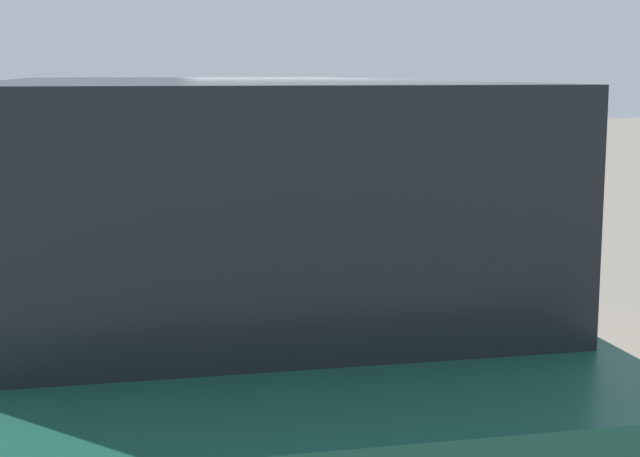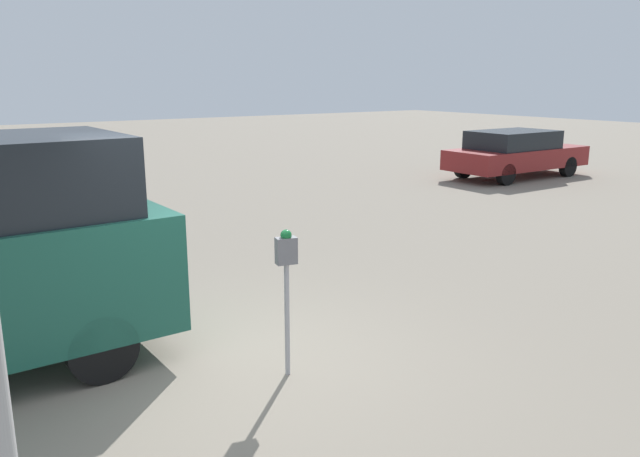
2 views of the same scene
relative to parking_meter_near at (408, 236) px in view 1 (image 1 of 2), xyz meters
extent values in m
plane|color=gray|center=(0.33, -0.50, -1.10)|extent=(80.00, 80.00, 0.00)
cylinder|color=#9E9EA3|center=(0.00, 0.00, -0.52)|extent=(0.05, 0.05, 1.15)
cube|color=slate|center=(0.00, 0.00, 0.18)|extent=(0.22, 0.15, 0.26)
sphere|color=#14662D|center=(0.00, 0.00, 0.34)|extent=(0.11, 0.11, 0.11)
cube|color=#195142|center=(3.02, -1.77, -0.14)|extent=(4.71, 2.08, 1.22)
cube|color=black|center=(2.90, -1.77, 0.86)|extent=(3.78, 1.91, 0.78)
cylinder|color=black|center=(1.55, -0.93, -0.75)|extent=(0.69, 0.25, 0.69)
cylinder|color=black|center=(1.59, -2.67, -0.75)|extent=(0.69, 0.25, 0.69)
camera|label=1|loc=(7.34, -2.16, 1.28)|focal=55.00mm
camera|label=2|loc=(2.99, 4.90, 1.77)|focal=35.00mm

